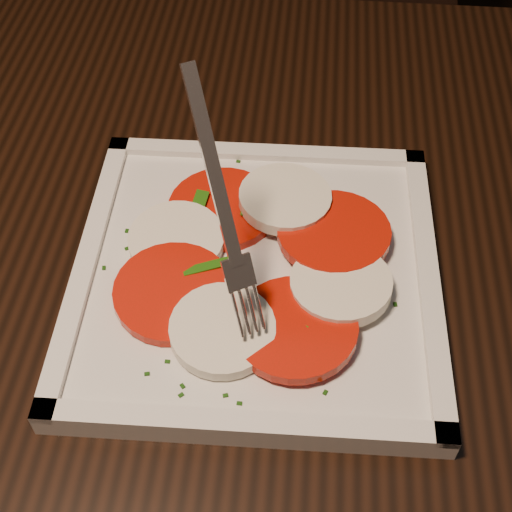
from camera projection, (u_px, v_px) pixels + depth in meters
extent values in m
cube|color=black|center=(259.00, 294.00, 0.55)|extent=(1.24, 0.86, 0.04)
cube|color=black|center=(335.00, 47.00, 1.25)|extent=(0.43, 0.43, 0.04)
cylinder|color=black|center=(219.00, 204.00, 1.35)|extent=(0.04, 0.04, 0.41)
cylinder|color=black|center=(411.00, 228.00, 1.31)|extent=(0.04, 0.04, 0.41)
cylinder|color=black|center=(252.00, 89.00, 1.57)|extent=(0.04, 0.04, 0.41)
cylinder|color=black|center=(417.00, 106.00, 1.53)|extent=(0.04, 0.04, 0.41)
cube|color=silver|center=(256.00, 276.00, 0.53)|extent=(0.28, 0.28, 0.01)
cylinder|color=#C00F04|center=(222.00, 208.00, 0.56)|extent=(0.09, 0.09, 0.01)
cylinder|color=silver|center=(176.00, 241.00, 0.53)|extent=(0.07, 0.07, 0.01)
cylinder|color=#C00F04|center=(174.00, 292.00, 0.50)|extent=(0.09, 0.09, 0.01)
cylinder|color=silver|center=(223.00, 330.00, 0.48)|extent=(0.07, 0.07, 0.01)
cylinder|color=#C00F04|center=(295.00, 328.00, 0.48)|extent=(0.09, 0.09, 0.01)
cylinder|color=silver|center=(341.00, 284.00, 0.50)|extent=(0.07, 0.07, 0.02)
cylinder|color=#C00F04|center=(334.00, 232.00, 0.53)|extent=(0.09, 0.09, 0.01)
cylinder|color=silver|center=(285.00, 198.00, 0.55)|extent=(0.07, 0.07, 0.01)
cube|color=#21580F|center=(311.00, 300.00, 0.49)|extent=(0.04, 0.03, 0.00)
cube|color=#21580F|center=(220.00, 313.00, 0.48)|extent=(0.01, 0.03, 0.00)
cube|color=#21580F|center=(263.00, 195.00, 0.55)|extent=(0.03, 0.01, 0.00)
cube|color=#21580F|center=(198.00, 207.00, 0.55)|extent=(0.01, 0.03, 0.00)
cube|color=#21580F|center=(208.00, 266.00, 0.51)|extent=(0.04, 0.02, 0.00)
cube|color=#21580F|center=(269.00, 309.00, 0.48)|extent=(0.03, 0.01, 0.00)
cube|color=#21580F|center=(222.00, 336.00, 0.47)|extent=(0.03, 0.03, 0.00)
cube|color=#21580F|center=(249.00, 198.00, 0.55)|extent=(0.01, 0.04, 0.00)
cube|color=#21580F|center=(292.00, 211.00, 0.54)|extent=(0.01, 0.03, 0.00)
cube|color=#21580F|center=(302.00, 310.00, 0.48)|extent=(0.03, 0.03, 0.00)
cube|color=#13390A|center=(122.00, 274.00, 0.52)|extent=(0.00, 0.00, 0.00)
cube|color=#13390A|center=(303.00, 183.00, 0.58)|extent=(0.00, 0.00, 0.00)
cube|color=#13390A|center=(181.00, 395.00, 0.45)|extent=(0.00, 0.00, 0.00)
cube|color=#13390A|center=(225.00, 395.00, 0.45)|extent=(0.00, 0.00, 0.00)
cube|color=#13390A|center=(183.00, 386.00, 0.46)|extent=(0.00, 0.00, 0.00)
cube|color=#13390A|center=(277.00, 179.00, 0.58)|extent=(0.00, 0.00, 0.00)
cube|color=#13390A|center=(209.00, 364.00, 0.47)|extent=(0.00, 0.00, 0.00)
cube|color=#13390A|center=(167.00, 206.00, 0.56)|extent=(0.00, 0.00, 0.00)
cube|color=#13390A|center=(246.00, 186.00, 0.58)|extent=(0.00, 0.00, 0.00)
cube|color=#13390A|center=(386.00, 239.00, 0.54)|extent=(0.00, 0.00, 0.00)
cube|color=#13390A|center=(238.00, 161.00, 0.60)|extent=(0.00, 0.00, 0.00)
cube|color=#13390A|center=(218.00, 186.00, 0.58)|extent=(0.00, 0.00, 0.00)
cube|color=#13390A|center=(373.00, 278.00, 0.52)|extent=(0.00, 0.00, 0.00)
cube|color=#13390A|center=(283.00, 166.00, 0.59)|extent=(0.00, 0.00, 0.00)
cube|color=#13390A|center=(372.00, 302.00, 0.50)|extent=(0.00, 0.00, 0.00)
cube|color=#13390A|center=(325.00, 392.00, 0.45)|extent=(0.00, 0.00, 0.00)
cube|color=#13390A|center=(167.00, 362.00, 0.47)|extent=(0.00, 0.00, 0.00)
cube|color=#13390A|center=(220.00, 184.00, 0.58)|extent=(0.00, 0.00, 0.00)
cube|color=#13390A|center=(367.00, 294.00, 0.51)|extent=(0.00, 0.00, 0.00)
cube|color=#13390A|center=(239.00, 403.00, 0.45)|extent=(0.00, 0.00, 0.00)
cube|color=#13390A|center=(127.00, 249.00, 0.53)|extent=(0.00, 0.00, 0.00)
cube|color=#13390A|center=(104.00, 268.00, 0.52)|extent=(0.00, 0.00, 0.00)
cube|color=#13390A|center=(318.00, 205.00, 0.56)|extent=(0.00, 0.00, 0.00)
cube|color=#13390A|center=(346.00, 226.00, 0.55)|extent=(0.00, 0.00, 0.00)
cube|color=#13390A|center=(147.00, 374.00, 0.46)|extent=(0.00, 0.00, 0.00)
cube|color=#13390A|center=(373.00, 216.00, 0.56)|extent=(0.00, 0.00, 0.00)
cube|color=#13390A|center=(217.00, 183.00, 0.58)|extent=(0.00, 0.00, 0.00)
cube|color=#13390A|center=(343.00, 207.00, 0.56)|extent=(0.00, 0.00, 0.00)
cube|color=#13390A|center=(127.00, 231.00, 0.54)|extent=(0.00, 0.00, 0.00)
cube|color=#13390A|center=(395.00, 304.00, 0.50)|extent=(0.00, 0.00, 0.00)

